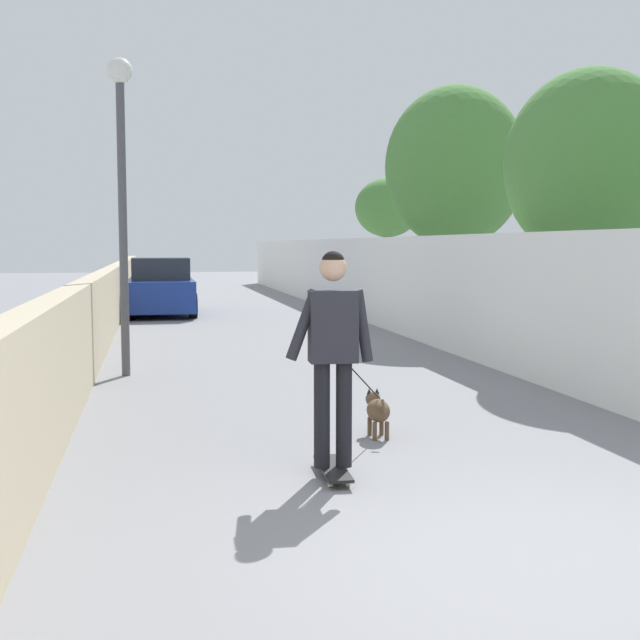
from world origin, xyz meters
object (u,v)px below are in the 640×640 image
(tree_right_far, at_px, (388,209))
(person_skateboarder, at_px, (333,341))
(tree_right_mid, at_px, (455,168))
(lamp_post, at_px, (122,161))
(tree_right_near, at_px, (590,166))
(dog, at_px, (377,409))
(skateboard, at_px, (333,469))
(car_near, at_px, (161,288))

(tree_right_far, bearing_deg, person_skateboarder, 162.45)
(tree_right_mid, height_order, lamp_post, tree_right_mid)
(tree_right_mid, xyz_separation_m, person_skateboarder, (-10.97, 5.16, -2.47))
(tree_right_mid, bearing_deg, lamp_post, 127.31)
(tree_right_near, xyz_separation_m, dog, (-4.20, 4.57, -2.82))
(tree_right_near, distance_m, skateboard, 8.19)
(skateboard, height_order, car_near, car_near)
(tree_right_far, height_order, person_skateboarder, tree_right_far)
(tree_right_near, height_order, lamp_post, tree_right_near)
(tree_right_near, distance_m, dog, 6.82)
(skateboard, xyz_separation_m, dog, (1.27, -0.72, 0.21))
(lamp_post, relative_size, car_near, 1.13)
(tree_right_far, height_order, skateboard, tree_right_far)
(lamp_post, xyz_separation_m, skateboard, (-5.65, -1.81, -2.98))
(lamp_post, height_order, dog, lamp_post)
(tree_right_mid, bearing_deg, dog, 155.41)
(tree_right_mid, height_order, car_near, tree_right_mid)
(tree_right_near, bearing_deg, skateboard, 135.91)
(tree_right_mid, xyz_separation_m, tree_right_far, (6.00, -0.20, -0.66))
(tree_right_far, xyz_separation_m, car_near, (-0.80, 6.57, -2.21))
(tree_right_near, bearing_deg, tree_right_far, -0.34)
(tree_right_far, height_order, car_near, tree_right_far)
(person_skateboarder, xyz_separation_m, dog, (1.27, -0.72, -0.83))
(skateboard, relative_size, person_skateboarder, 0.46)
(skateboard, bearing_deg, dog, -29.64)
(skateboard, bearing_deg, lamp_post, 17.73)
(tree_right_far, height_order, lamp_post, lamp_post)
(skateboard, xyz_separation_m, car_near, (16.16, 1.21, 0.65))
(tree_right_near, bearing_deg, person_skateboarder, 135.91)
(tree_right_near, relative_size, dog, 2.96)
(tree_right_mid, relative_size, skateboard, 6.63)
(tree_right_far, bearing_deg, tree_right_near, 179.66)
(tree_right_near, relative_size, tree_right_mid, 0.86)
(tree_right_far, relative_size, car_near, 0.97)
(skateboard, relative_size, car_near, 0.20)
(lamp_post, bearing_deg, tree_right_near, -91.53)
(tree_right_mid, relative_size, person_skateboarder, 3.08)
(person_skateboarder, height_order, dog, person_skateboarder)
(skateboard, height_order, person_skateboarder, person_skateboarder)
(tree_right_far, height_order, dog, tree_right_far)
(skateboard, bearing_deg, tree_right_mid, -25.20)
(dog, relative_size, car_near, 0.39)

